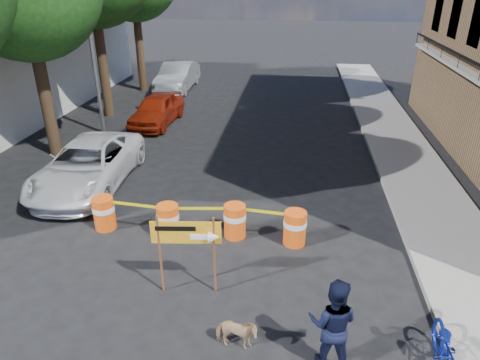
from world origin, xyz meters
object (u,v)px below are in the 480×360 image
(pedestrian, at_px, (333,324))
(sedan_silver, at_px, (178,76))
(bicycle, at_px, (455,336))
(barrel_far_right, at_px, (295,227))
(suv_white, at_px, (88,165))
(barrel_mid_left, at_px, (168,220))
(detour_sign, at_px, (195,239))
(barrel_far_left, at_px, (104,213))
(dog, at_px, (236,334))
(sedan_red, at_px, (157,109))
(barrel_mid_right, at_px, (235,220))

(pedestrian, bearing_deg, sedan_silver, -57.34)
(bicycle, bearing_deg, barrel_far_right, 128.98)
(suv_white, bearing_deg, barrel_mid_left, -39.63)
(barrel_far_right, height_order, detour_sign, detour_sign)
(detour_sign, relative_size, sedan_silver, 0.39)
(barrel_far_left, distance_m, detour_sign, 3.82)
(bicycle, xyz_separation_m, suv_white, (-9.15, 6.20, -0.23))
(barrel_far_left, height_order, barrel_mid_left, same)
(barrel_far_left, relative_size, dog, 1.12)
(detour_sign, xyz_separation_m, sedan_red, (-4.29, 10.95, -0.67))
(barrel_mid_left, height_order, barrel_far_right, same)
(barrel_far_right, xyz_separation_m, detour_sign, (-2.02, -2.10, 0.88))
(barrel_far_right, xyz_separation_m, suv_white, (-6.57, 2.49, 0.24))
(sedan_red, height_order, sedan_silver, sedan_silver)
(sedan_red, bearing_deg, barrel_mid_right, -58.18)
(sedan_silver, bearing_deg, barrel_mid_right, -69.82)
(barrel_mid_right, distance_m, sedan_red, 9.94)
(bicycle, bearing_deg, suv_white, 150.12)
(barrel_far_left, xyz_separation_m, barrel_far_right, (5.03, -0.08, 0.00))
(suv_white, bearing_deg, dog, -49.21)
(dog, bearing_deg, barrel_mid_right, 12.29)
(sedan_silver, bearing_deg, pedestrian, -67.65)
(barrel_far_right, relative_size, suv_white, 0.18)
(barrel_far_left, height_order, pedestrian, pedestrian)
(detour_sign, bearing_deg, barrel_far_left, 137.58)
(detour_sign, xyz_separation_m, pedestrian, (2.68, -1.53, -0.47))
(barrel_mid_right, distance_m, barrel_far_right, 1.54)
(detour_sign, relative_size, sedan_red, 0.46)
(barrel_far_left, distance_m, sedan_red, 8.87)
(barrel_far_right, xyz_separation_m, sedan_silver, (-7.02, 15.19, 0.32))
(barrel_mid_right, distance_m, pedestrian, 4.38)
(barrel_far_left, relative_size, pedestrian, 0.51)
(barrel_mid_right, relative_size, suv_white, 0.18)
(barrel_far_left, distance_m, barrel_far_right, 5.03)
(detour_sign, xyz_separation_m, bicycle, (4.60, -1.62, -0.40))
(sedan_silver, bearing_deg, detour_sign, -73.73)
(barrel_mid_right, bearing_deg, detour_sign, -102.34)
(barrel_far_left, relative_size, sedan_red, 0.23)
(barrel_mid_left, relative_size, dog, 1.12)
(barrel_far_right, relative_size, bicycle, 0.48)
(barrel_far_left, xyz_separation_m, pedestrian, (5.69, -3.71, 0.41))
(barrel_mid_right, bearing_deg, bicycle, -43.19)
(barrel_far_right, height_order, suv_white, suv_white)
(bicycle, relative_size, sedan_red, 0.48)
(barrel_mid_left, relative_size, sedan_silver, 0.19)
(barrel_far_right, xyz_separation_m, bicycle, (2.58, -3.72, 0.47))
(dog, bearing_deg, sedan_red, 27.11)
(barrel_far_left, bearing_deg, sedan_red, 98.31)
(barrel_far_right, bearing_deg, pedestrian, -79.69)
(pedestrian, xyz_separation_m, bicycle, (1.92, -0.09, 0.06))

